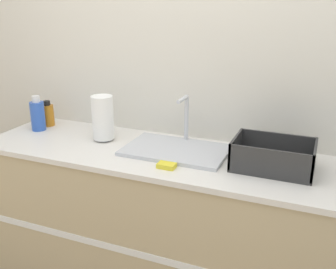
# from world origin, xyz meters

# --- Properties ---
(wall_back) EXTENTS (4.56, 0.06, 2.60)m
(wall_back) POSITION_xyz_m (0.00, 0.64, 1.30)
(wall_back) COLOR beige
(wall_back) RESTS_ON ground_plane
(counter_cabinet) EXTENTS (2.19, 0.64, 0.89)m
(counter_cabinet) POSITION_xyz_m (0.00, 0.31, 0.45)
(counter_cabinet) COLOR tan
(counter_cabinet) RESTS_ON ground_plane
(sink) EXTENTS (0.56, 0.36, 0.29)m
(sink) POSITION_xyz_m (0.03, 0.35, 0.91)
(sink) COLOR silver
(sink) RESTS_ON counter_cabinet
(paper_towel_roll) EXTENTS (0.13, 0.13, 0.27)m
(paper_towel_roll) POSITION_xyz_m (-0.44, 0.36, 1.03)
(paper_towel_roll) COLOR #4C4C51
(paper_towel_roll) RESTS_ON counter_cabinet
(dish_rack) EXTENTS (0.39, 0.27, 0.15)m
(dish_rack) POSITION_xyz_m (0.56, 0.32, 0.94)
(dish_rack) COLOR #2D2D2D
(dish_rack) RESTS_ON counter_cabinet
(bottle_blue) EXTENTS (0.09, 0.09, 0.22)m
(bottle_blue) POSITION_xyz_m (-0.92, 0.36, 0.99)
(bottle_blue) COLOR #2D56B7
(bottle_blue) RESTS_ON counter_cabinet
(bottle_amber) EXTENTS (0.08, 0.08, 0.17)m
(bottle_amber) POSITION_xyz_m (-0.93, 0.46, 0.97)
(bottle_amber) COLOR #B26B19
(bottle_amber) RESTS_ON counter_cabinet
(sponge) EXTENTS (0.09, 0.06, 0.02)m
(sponge) POSITION_xyz_m (0.07, 0.12, 0.90)
(sponge) COLOR yellow
(sponge) RESTS_ON counter_cabinet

